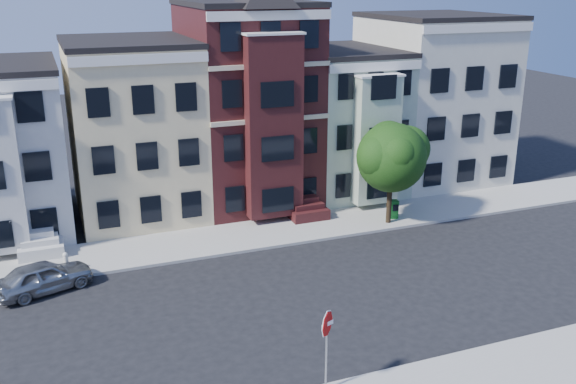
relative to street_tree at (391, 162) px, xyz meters
name	(u,v)px	position (x,y,z in m)	size (l,w,h in m)	color
ground	(347,294)	(-6.00, -6.85, -3.76)	(120.00, 120.00, 0.00)	black
far_sidewalk	(284,231)	(-6.00, 1.15, -3.68)	(60.00, 4.00, 0.15)	#9E9B93
house_yellow	(134,131)	(-13.00, 7.65, 1.24)	(7.00, 9.00, 10.00)	beige
house_brown	(247,106)	(-6.00, 7.65, 2.24)	(7.00, 9.00, 12.00)	#381313
house_green	(340,121)	(0.50, 7.65, 0.74)	(6.00, 9.00, 9.00)	#A8B89F
house_cream	(431,100)	(7.50, 7.65, 1.74)	(8.00, 9.00, 11.00)	beige
street_tree	(391,162)	(0.00, 0.00, 0.00)	(6.20, 6.20, 7.22)	#255317
parked_car	(44,277)	(-18.69, -1.65, -3.03)	(1.72, 4.27, 1.45)	#9A9DA1
newspaper_box	(393,209)	(0.62, 0.51, -3.06)	(0.49, 0.44, 1.09)	#10501A
fire_hydrant	(66,263)	(-17.66, -0.04, -3.24)	(0.26, 0.26, 0.74)	beige
stop_sign	(326,346)	(-9.94, -13.15, -1.91)	(0.93, 0.13, 3.40)	#AC0505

